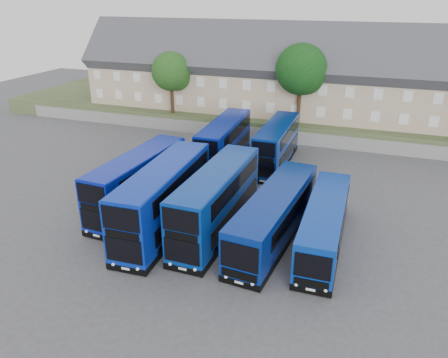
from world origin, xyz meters
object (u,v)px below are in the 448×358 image
dd_front_mid (164,200)px  tree_mid (303,71)px  dd_front_left (138,183)px  tree_west (172,73)px  coach_east_a (274,217)px

dd_front_mid → tree_mid: (5.21, 24.44, 5.69)m
dd_front_mid → tree_mid: 25.63m
dd_front_left → tree_mid: bearing=71.8°
tree_west → tree_mid: tree_mid is taller
coach_east_a → tree_west: tree_west is taller
dd_front_mid → tree_west: tree_west is taller
dd_front_left → coach_east_a: 11.46m
tree_mid → coach_east_a: bearing=-83.3°
dd_front_left → tree_west: size_ratio=1.49×
coach_east_a → tree_mid: (-2.71, 23.07, 6.34)m
tree_west → tree_mid: 16.04m
dd_front_mid → coach_east_a: bearing=7.3°
dd_front_left → tree_mid: 24.47m
dd_front_left → dd_front_mid: dd_front_mid is taller
dd_front_left → coach_east_a: bearing=-1.6°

